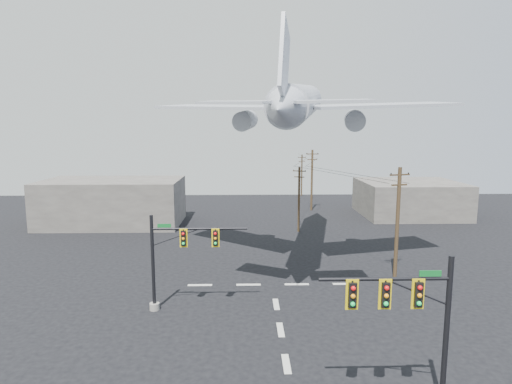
{
  "coord_description": "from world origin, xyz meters",
  "views": [
    {
      "loc": [
        -2.19,
        -21.73,
        12.82
      ],
      "look_at": [
        -1.55,
        5.0,
        8.8
      ],
      "focal_mm": 30.0,
      "sensor_mm": 36.0,
      "label": 1
    }
  ],
  "objects_px": {
    "utility_pole_d": "(302,174)",
    "airliner": "(299,103)",
    "signal_mast_far": "(173,260)",
    "utility_pole_b": "(299,198)",
    "utility_pole_c": "(312,179)",
    "utility_pole_a": "(397,221)",
    "signal_mast_near": "(416,325)"
  },
  "relations": [
    {
      "from": "utility_pole_d",
      "to": "airliner",
      "type": "xyz_separation_m",
      "value": [
        -5.63,
        -40.13,
        10.98
      ]
    },
    {
      "from": "utility_pole_a",
      "to": "utility_pole_c",
      "type": "bearing_deg",
      "value": 78.31
    },
    {
      "from": "signal_mast_near",
      "to": "signal_mast_far",
      "type": "bearing_deg",
      "value": 138.89
    },
    {
      "from": "airliner",
      "to": "utility_pole_a",
      "type": "bearing_deg",
      "value": -110.37
    },
    {
      "from": "utility_pole_a",
      "to": "utility_pole_b",
      "type": "xyz_separation_m",
      "value": [
        -6.31,
        16.72,
        -0.75
      ]
    },
    {
      "from": "utility_pole_b",
      "to": "airliner",
      "type": "relative_size",
      "value": 0.28
    },
    {
      "from": "utility_pole_d",
      "to": "utility_pole_a",
      "type": "bearing_deg",
      "value": -95.87
    },
    {
      "from": "signal_mast_far",
      "to": "utility_pole_b",
      "type": "height_order",
      "value": "utility_pole_b"
    },
    {
      "from": "utility_pole_c",
      "to": "airliner",
      "type": "relative_size",
      "value": 0.32
    },
    {
      "from": "utility_pole_d",
      "to": "airliner",
      "type": "bearing_deg",
      "value": -106.72
    },
    {
      "from": "signal_mast_far",
      "to": "utility_pole_a",
      "type": "height_order",
      "value": "utility_pole_a"
    },
    {
      "from": "signal_mast_far",
      "to": "utility_pole_d",
      "type": "height_order",
      "value": "utility_pole_d"
    },
    {
      "from": "signal_mast_near",
      "to": "utility_pole_c",
      "type": "distance_m",
      "value": 48.0
    },
    {
      "from": "signal_mast_near",
      "to": "utility_pole_b",
      "type": "height_order",
      "value": "utility_pole_b"
    },
    {
      "from": "utility_pole_a",
      "to": "utility_pole_d",
      "type": "height_order",
      "value": "utility_pole_a"
    },
    {
      "from": "signal_mast_far",
      "to": "utility_pole_a",
      "type": "bearing_deg",
      "value": 19.15
    },
    {
      "from": "signal_mast_far",
      "to": "utility_pole_c",
      "type": "relative_size",
      "value": 0.74
    },
    {
      "from": "utility_pole_b",
      "to": "airliner",
      "type": "height_order",
      "value": "airliner"
    },
    {
      "from": "utility_pole_b",
      "to": "signal_mast_near",
      "type": "bearing_deg",
      "value": -66.4
    },
    {
      "from": "utility_pole_c",
      "to": "airliner",
      "type": "bearing_deg",
      "value": -96.37
    },
    {
      "from": "utility_pole_a",
      "to": "airliner",
      "type": "xyz_separation_m",
      "value": [
        -7.89,
        5.04,
        10.07
      ]
    },
    {
      "from": "utility_pole_c",
      "to": "utility_pole_d",
      "type": "distance_m",
      "value": 14.58
    },
    {
      "from": "utility_pole_a",
      "to": "signal_mast_far",
      "type": "bearing_deg",
      "value": -177.37
    },
    {
      "from": "utility_pole_a",
      "to": "airliner",
      "type": "height_order",
      "value": "airliner"
    },
    {
      "from": "utility_pole_c",
      "to": "utility_pole_d",
      "type": "bearing_deg",
      "value": 94.06
    },
    {
      "from": "airliner",
      "to": "signal_mast_near",
      "type": "bearing_deg",
      "value": -161.1
    },
    {
      "from": "utility_pole_c",
      "to": "utility_pole_d",
      "type": "height_order",
      "value": "utility_pole_c"
    },
    {
      "from": "utility_pole_d",
      "to": "airliner",
      "type": "distance_m",
      "value": 41.99
    },
    {
      "from": "signal_mast_far",
      "to": "utility_pole_a",
      "type": "distance_m",
      "value": 19.05
    },
    {
      "from": "utility_pole_a",
      "to": "airliner",
      "type": "distance_m",
      "value": 13.75
    },
    {
      "from": "signal_mast_near",
      "to": "utility_pole_b",
      "type": "bearing_deg",
      "value": 91.75
    },
    {
      "from": "utility_pole_c",
      "to": "utility_pole_d",
      "type": "relative_size",
      "value": 1.21
    }
  ]
}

